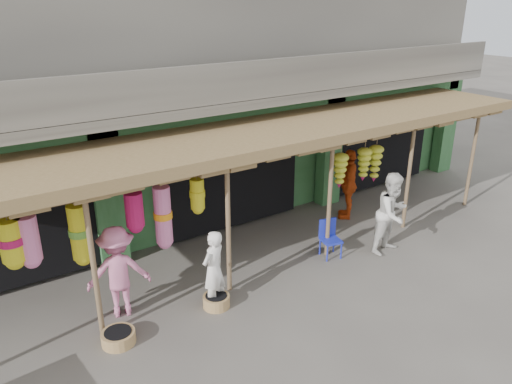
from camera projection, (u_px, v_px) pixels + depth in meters
ground at (285, 263)px, 10.65m from camera, size 80.00×80.00×0.00m
building at (176, 75)px, 13.16m from camera, size 16.40×6.80×7.00m
awning at (257, 140)px, 10.22m from camera, size 14.00×2.70×2.79m
blue_chair at (329, 236)px, 10.83m from camera, size 0.48×0.49×0.83m
basket_mid at (118, 338)px, 8.18m from camera, size 0.60×0.60×0.21m
basket_right at (216, 301)px, 9.14m from camera, size 0.66×0.66×0.23m
person_front at (214, 269)px, 8.96m from camera, size 0.64×0.55×1.50m
person_right at (392, 213)px, 10.84m from camera, size 0.98×0.81×1.84m
person_vendor at (349, 184)px, 12.56m from camera, size 1.06×1.05×1.81m
person_shopper at (118, 272)px, 8.68m from camera, size 1.23×0.90×1.70m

